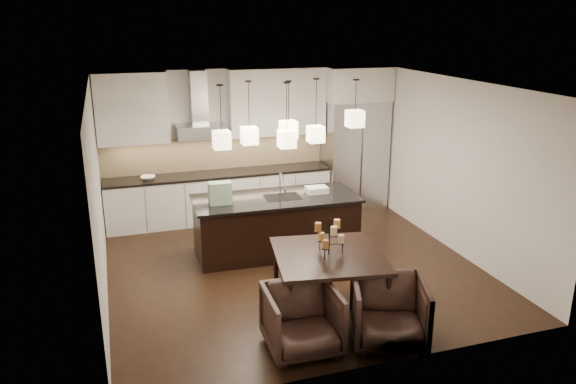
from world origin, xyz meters
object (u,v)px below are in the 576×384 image
object	(u,v)px
island_body	(276,226)
dining_table	(328,283)
armchair_right	(389,312)
armchair_left	(302,320)
refrigerator	(354,155)

from	to	relation	value
island_body	dining_table	distance (m)	2.09
island_body	armchair_right	size ratio (longest dim) A/B	2.92
dining_table	armchair_left	distance (m)	0.96
island_body	dining_table	world-z (taller)	island_body
refrigerator	armchair_left	world-z (taller)	refrigerator
refrigerator	island_body	xyz separation A→B (m)	(-2.17, -1.76, -0.62)
armchair_left	armchair_right	distance (m)	1.04
dining_table	armchair_right	world-z (taller)	dining_table
armchair_right	refrigerator	bearing A→B (deg)	90.17
refrigerator	dining_table	size ratio (longest dim) A/B	1.57
island_body	armchair_right	bearing A→B (deg)	-78.72
refrigerator	armchair_right	world-z (taller)	refrigerator
dining_table	armchair_left	xyz separation A→B (m)	(-0.62, -0.73, -0.03)
dining_table	armchair_left	world-z (taller)	dining_table
island_body	refrigerator	bearing A→B (deg)	41.05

